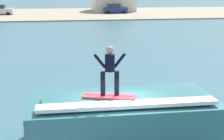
{
  "coord_description": "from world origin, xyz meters",
  "views": [
    {
      "loc": [
        -1.82,
        -10.86,
        5.62
      ],
      "look_at": [
        0.3,
        3.19,
        2.09
      ],
      "focal_mm": 57.1,
      "sensor_mm": 36.0,
      "label": 1
    }
  ],
  "objects_px": {
    "car_far_shore": "(115,9)",
    "surfer": "(110,68)",
    "wave_crest": "(123,120)",
    "surfboard": "(109,96)"
  },
  "relations": [
    {
      "from": "surfboard",
      "to": "surfer",
      "type": "xyz_separation_m",
      "value": [
        0.03,
        0.02,
        0.96
      ]
    },
    {
      "from": "wave_crest",
      "to": "surfboard",
      "type": "bearing_deg",
      "value": -146.9
    },
    {
      "from": "car_far_shore",
      "to": "surfer",
      "type": "bearing_deg",
      "value": -99.2
    },
    {
      "from": "wave_crest",
      "to": "surfer",
      "type": "bearing_deg",
      "value": -147.34
    },
    {
      "from": "car_far_shore",
      "to": "wave_crest",
      "type": "bearing_deg",
      "value": -98.72
    },
    {
      "from": "surfer",
      "to": "car_far_shore",
      "type": "bearing_deg",
      "value": 80.8
    },
    {
      "from": "wave_crest",
      "to": "surfboard",
      "type": "distance_m",
      "value": 1.2
    },
    {
      "from": "wave_crest",
      "to": "car_far_shore",
      "type": "distance_m",
      "value": 52.29
    },
    {
      "from": "surfer",
      "to": "car_far_shore",
      "type": "xyz_separation_m",
      "value": [
        8.43,
        52.0,
        -1.92
      ]
    },
    {
      "from": "surfboard",
      "to": "car_far_shore",
      "type": "bearing_deg",
      "value": 80.77
    }
  ]
}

